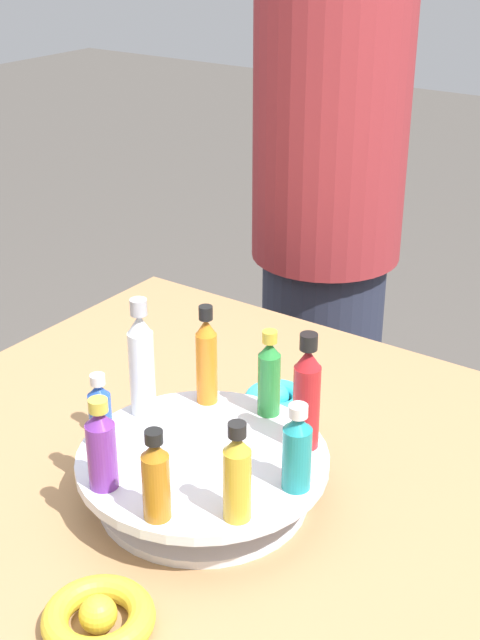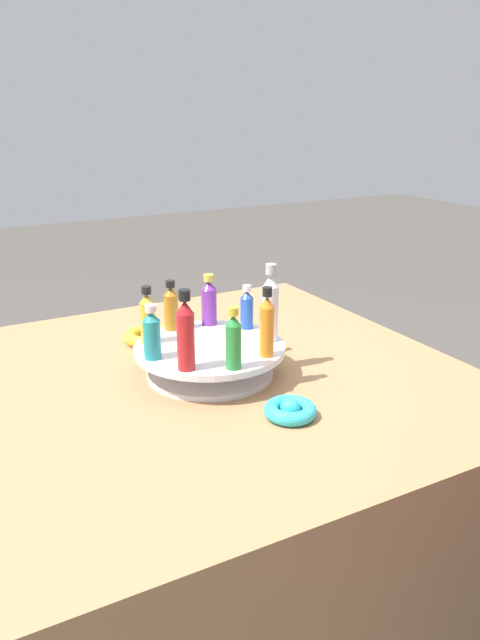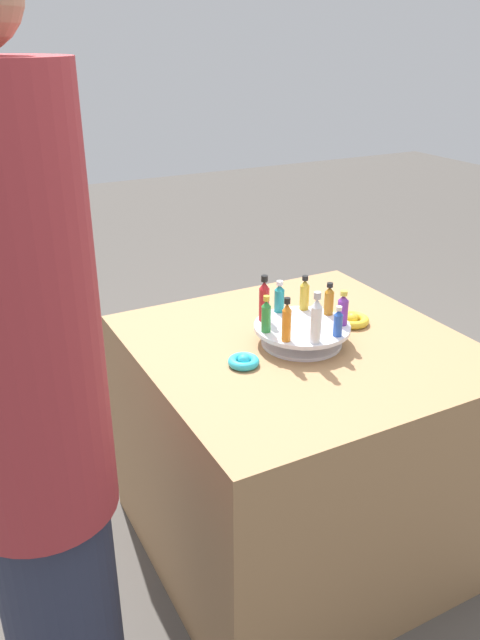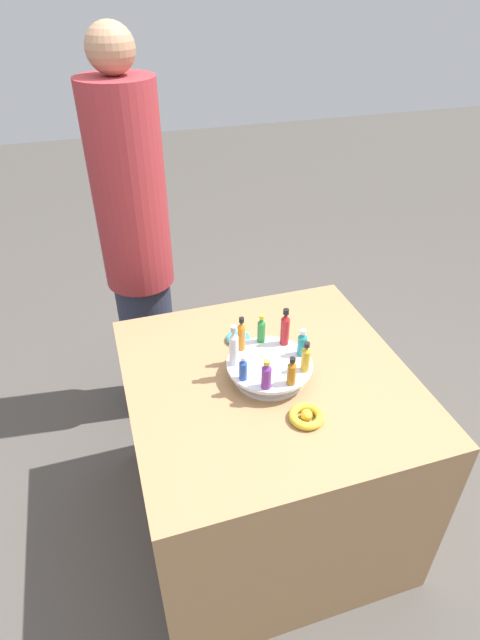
{
  "view_description": "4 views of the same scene",
  "coord_description": "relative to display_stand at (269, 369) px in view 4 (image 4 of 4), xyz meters",
  "views": [
    {
      "loc": [
        -0.65,
        -0.51,
        1.39
      ],
      "look_at": [
        0.16,
        0.06,
        0.91
      ],
      "focal_mm": 50.0,
      "sensor_mm": 36.0,
      "label": 1
    },
    {
      "loc": [
        0.98,
        -0.47,
        1.25
      ],
      "look_at": [
        0.07,
        0.03,
        0.89
      ],
      "focal_mm": 35.0,
      "sensor_mm": 36.0,
      "label": 2
    },
    {
      "loc": [
        0.93,
        1.38,
        1.59
      ],
      "look_at": [
        0.26,
        0.1,
        0.94
      ],
      "focal_mm": 35.0,
      "sensor_mm": 36.0,
      "label": 3
    },
    {
      "loc": [
        -1.16,
        0.46,
        1.89
      ],
      "look_at": [
        0.15,
        0.06,
        0.91
      ],
      "focal_mm": 28.0,
      "sensor_mm": 36.0,
      "label": 4
    }
  ],
  "objects": [
    {
      "name": "ground_plane",
      "position": [
        0.0,
        0.0,
        -0.8
      ],
      "size": [
        12.0,
        12.0,
        0.0
      ],
      "primitive_type": "plane",
      "color": "#4C4742"
    },
    {
      "name": "party_table",
      "position": [
        0.0,
        0.0,
        -0.42
      ],
      "size": [
        0.94,
        0.94,
        0.77
      ],
      "color": "#9E754C",
      "rests_on": "ground_plane"
    },
    {
      "name": "display_stand",
      "position": [
        0.0,
        0.0,
        0.0
      ],
      "size": [
        0.28,
        0.28,
        0.06
      ],
      "color": "silver",
      "rests_on": "party_table"
    },
    {
      "name": "bottle_clear",
      "position": [
        0.03,
        0.11,
        0.09
      ],
      "size": [
        0.03,
        0.03,
        0.15
      ],
      "color": "silver",
      "rests_on": "display_stand"
    },
    {
      "name": "bottle_blue",
      "position": [
        -0.05,
        0.11,
        0.07
      ],
      "size": [
        0.03,
        0.03,
        0.09
      ],
      "color": "#234CAD",
      "rests_on": "display_stand"
    },
    {
      "name": "bottle_purple",
      "position": [
        -0.11,
        0.05,
        0.07
      ],
      "size": [
        0.03,
        0.03,
        0.1
      ],
      "color": "#702D93",
      "rests_on": "display_stand"
    },
    {
      "name": "bottle_amber",
      "position": [
        -0.11,
        -0.03,
        0.07
      ],
      "size": [
        0.03,
        0.03,
        0.1
      ],
      "color": "#AD6B19",
      "rests_on": "display_stand"
    },
    {
      "name": "bottle_gold",
      "position": [
        -0.07,
        -0.09,
        0.08
      ],
      "size": [
        0.03,
        0.03,
        0.11
      ],
      "color": "gold",
      "rests_on": "display_stand"
    },
    {
      "name": "bottle_teal",
      "position": [
        0.01,
        -0.12,
        0.07
      ],
      "size": [
        0.03,
        0.03,
        0.1
      ],
      "color": "teal",
      "rests_on": "display_stand"
    },
    {
      "name": "bottle_red",
      "position": [
        0.08,
        -0.08,
        0.09
      ],
      "size": [
        0.03,
        0.03,
        0.14
      ],
      "color": "#B21E23",
      "rests_on": "display_stand"
    },
    {
      "name": "bottle_green",
      "position": [
        0.12,
        -0.01,
        0.08
      ],
      "size": [
        0.03,
        0.03,
        0.11
      ],
      "color": "#288438",
      "rests_on": "display_stand"
    },
    {
      "name": "bottle_orange",
      "position": [
        0.1,
        0.07,
        0.08
      ],
      "size": [
        0.03,
        0.03,
        0.13
      ],
      "color": "orange",
      "rests_on": "display_stand"
    },
    {
      "name": "ribbon_bow_gold",
      "position": [
        -0.22,
        -0.04,
        -0.02
      ],
      "size": [
        0.11,
        0.11,
        0.04
      ],
      "color": "gold",
      "rests_on": "party_table"
    },
    {
      "name": "ribbon_bow_teal",
      "position": [
        0.22,
        0.04,
        -0.02
      ],
      "size": [
        0.09,
        0.09,
        0.03
      ],
      "color": "#2DB7CC",
      "rests_on": "party_table"
    },
    {
      "name": "person_figure",
      "position": [
        0.82,
        0.31,
        0.08
      ],
      "size": [
        0.3,
        0.3,
        1.74
      ],
      "rotation": [
        0.0,
        0.0,
        -2.78
      ],
      "color": "#282D42",
      "rests_on": "ground_plane"
    }
  ]
}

